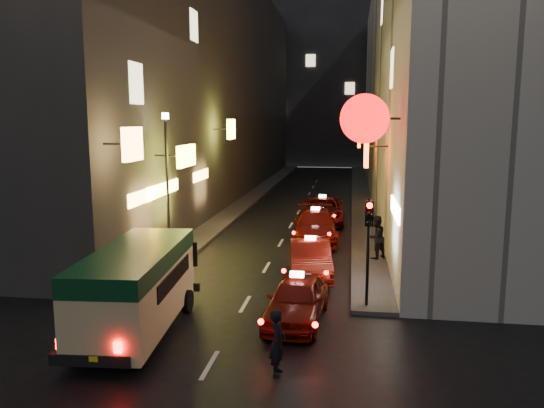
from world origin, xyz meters
The scene contains 14 objects.
building_left centered at (-8.00, 33.99, 9.00)m, with size 7.50×52.00×18.00m.
building_right centered at (8.00, 33.99, 9.00)m, with size 8.02×52.00×18.00m.
building_far centered at (0.00, 66.00, 11.00)m, with size 30.00×10.00×22.00m, color #333338.
sidewalk_left centered at (-4.25, 34.00, 0.07)m, with size 1.50×52.00×0.15m, color #4B4745.
sidewalk_right centered at (4.25, 34.00, 0.07)m, with size 1.50×52.00×0.15m, color #4B4745.
minibus centered at (-2.56, 5.67, 1.58)m, with size 2.48×5.95×2.50m.
taxi_near centered at (1.86, 7.27, 0.81)m, with size 2.44×5.21×1.78m.
taxi_second centered at (1.89, 12.07, 0.84)m, with size 2.81×5.50×1.85m.
taxi_third centered at (1.67, 18.24, 0.92)m, with size 2.78×5.94×2.01m.
taxi_far centered at (1.76, 23.04, 0.89)m, with size 2.45×5.66×1.95m.
pedestrian_crossing centered at (1.76, 3.78, 0.92)m, with size 0.60×0.39×1.84m, color black.
pedestrian_sidewalk centered at (4.54, 14.59, 1.21)m, with size 0.80×0.50×2.12m, color black.
traffic_light centered at (4.00, 8.47, 2.69)m, with size 0.26×0.43×3.50m.
lamp_post centered at (-4.20, 13.00, 3.72)m, with size 0.28×0.28×6.22m.
Camera 1 is at (3.41, -8.14, 6.10)m, focal length 35.00 mm.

